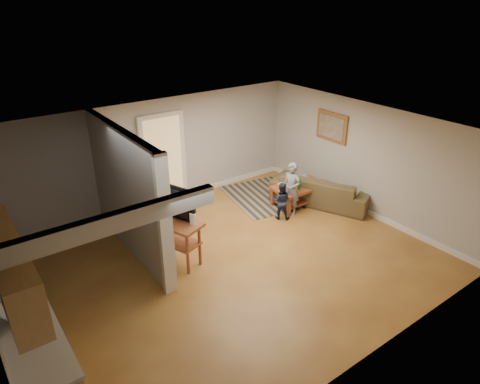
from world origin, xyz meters
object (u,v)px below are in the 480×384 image
at_px(child, 290,213).
at_px(toddler, 280,218).
at_px(speaker_left, 161,237).
at_px(tv_console, 168,222).
at_px(speaker_right, 116,200).
at_px(sofa, 320,202).
at_px(coffee_table, 299,189).
at_px(toy_basket, 167,225).

distance_m(child, toddler, 0.33).
height_order(speaker_left, toddler, speaker_left).
bearing_deg(child, speaker_left, -104.93).
xyz_separation_m(speaker_left, child, (3.18, -0.11, -0.45)).
xyz_separation_m(speaker_left, toddler, (2.86, -0.15, -0.45)).
xyz_separation_m(tv_console, speaker_right, (-0.26, 1.92, -0.25)).
relative_size(speaker_left, child, 0.73).
height_order(sofa, toddler, toddler).
relative_size(coffee_table, speaker_left, 1.42).
distance_m(coffee_table, tv_console, 3.58).
distance_m(sofa, speaker_right, 4.74).
relative_size(tv_console, toy_basket, 3.04).
bearing_deg(toy_basket, child, -18.13).
bearing_deg(toddler, tv_console, 44.36).
height_order(speaker_right, toy_basket, speaker_right).
bearing_deg(tv_console, sofa, -20.39).
bearing_deg(toddler, sofa, -133.60).
distance_m(tv_console, child, 3.16).
bearing_deg(toy_basket, speaker_left, -123.74).
distance_m(sofa, speaker_left, 4.18).
relative_size(toy_basket, child, 0.39).
bearing_deg(sofa, toy_basket, 52.02).
relative_size(speaker_right, toddler, 1.26).
bearing_deg(toddler, toy_basket, 23.71).
bearing_deg(sofa, speaker_left, 64.02).
bearing_deg(toy_basket, tv_console, -113.76).
height_order(sofa, speaker_right, speaker_right).
bearing_deg(toy_basket, coffee_table, -11.37).
bearing_deg(coffee_table, toy_basket, 168.63).
height_order(speaker_left, speaker_right, speaker_right).
distance_m(tv_console, toy_basket, 1.14).
height_order(tv_console, toy_basket, tv_console).
height_order(child, toddler, child).
xyz_separation_m(speaker_left, speaker_right, (-0.14, 1.81, 0.09)).
height_order(toy_basket, toddler, toddler).
bearing_deg(speaker_left, child, -21.35).
height_order(speaker_right, toddler, speaker_right).
bearing_deg(speaker_left, speaker_right, 75.04).
distance_m(coffee_table, speaker_right, 4.17).
xyz_separation_m(speaker_right, child, (3.32, -1.92, -0.54)).
bearing_deg(toy_basket, speaker_right, 122.01).
relative_size(speaker_left, toddler, 1.04).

